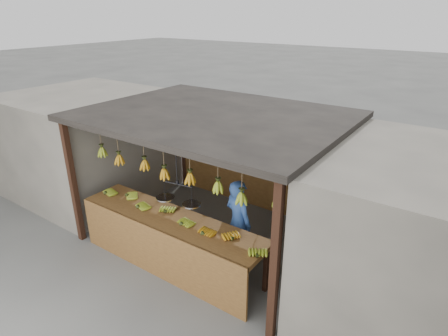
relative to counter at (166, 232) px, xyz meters
The scene contains 9 objects.
ground 1.42m from the counter, 86.80° to the left, with size 80.00×80.00×0.00m, color #5B5B57.
stall 2.01m from the counter, 87.47° to the left, with size 4.30×3.30×2.40m.
neighbor_left 3.77m from the counter, 160.82° to the left, with size 3.00×3.00×2.30m, color slate.
neighbor_right 3.89m from the counter, 18.51° to the left, with size 3.00×3.00×2.30m, color slate.
counter is the anchor object (origin of this frame).
hanging_bananas 1.54m from the counter, 86.19° to the left, with size 3.64×2.25×0.40m.
balance_scale 0.58m from the counter, 67.63° to the left, with size 0.78×0.36×0.82m.
vendor 1.18m from the counter, 45.32° to the left, with size 0.55×0.36×1.51m, color #3359A5.
bag_bundles 3.28m from the counter, 52.08° to the left, with size 0.08×0.26×1.24m.
Camera 1 is at (3.61, -4.88, 3.97)m, focal length 30.00 mm.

